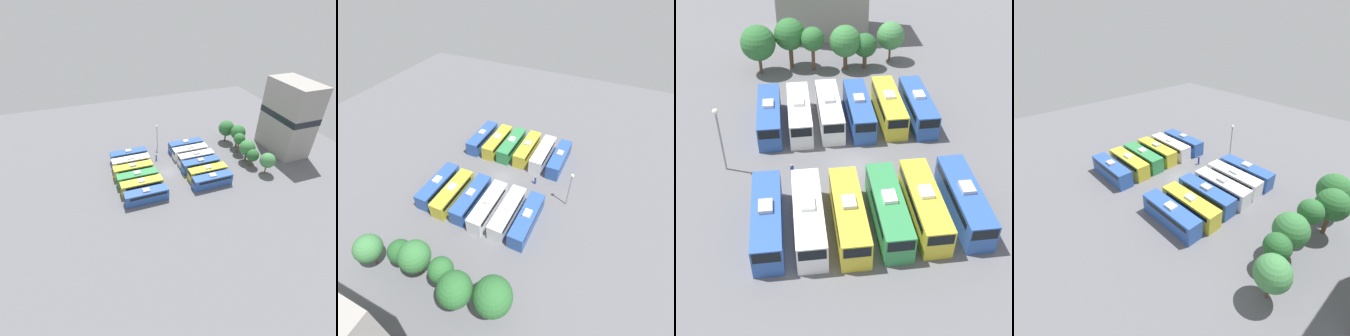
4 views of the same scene
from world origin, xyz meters
The scene contains 21 objects.
ground_plane centered at (0.00, 0.00, 0.00)m, with size 110.30×110.30×0.00m, color slate.
bus_0 centered at (-8.90, -8.44, 1.65)m, with size 2.59×10.07×3.36m.
bus_1 centered at (-5.32, -8.60, 1.65)m, with size 2.59×10.07×3.36m.
bus_2 centered at (-1.79, -8.78, 1.65)m, with size 2.59×10.07×3.36m.
bus_3 centered at (1.79, -8.57, 1.65)m, with size 2.59×10.07×3.36m.
bus_4 centered at (5.13, -8.33, 1.65)m, with size 2.59×10.07×3.36m.
bus_5 centered at (8.88, -8.21, 1.65)m, with size 2.59×10.07×3.36m.
bus_6 centered at (-8.70, 8.55, 1.65)m, with size 2.59×10.07×3.36m.
bus_7 centered at (-5.26, 8.52, 1.65)m, with size 2.59×10.07×3.36m.
bus_8 centered at (-1.73, 8.80, 1.65)m, with size 2.59×10.07×3.36m.
bus_9 centered at (1.70, 8.52, 1.65)m, with size 2.59×10.07×3.36m.
bus_10 centered at (5.34, 8.82, 1.65)m, with size 2.59×10.07×3.36m.
bus_11 centered at (8.76, 8.42, 1.65)m, with size 2.59×10.07×3.36m.
worker_person centered at (-6.52, -1.24, 0.85)m, with size 0.36×0.36×1.83m.
light_pole centered at (-13.30, 1.20, 4.98)m, with size 0.60×0.60×7.27m.
tree_0 centered at (-9.95, 22.49, 4.42)m, with size 4.76×4.76×6.82m.
tree_1 centered at (-5.63, 23.88, 4.83)m, with size 4.33×4.33×7.04m.
tree_2 centered at (-2.60, 22.51, 4.53)m, with size 3.27×3.27×6.22m.
tree_3 centered at (1.86, 22.30, 4.11)m, with size 4.33×4.33×6.31m.
tree_4 centered at (4.63, 22.32, 3.34)m, with size 3.32×3.32×5.05m.
tree_5 centered at (8.56, 24.01, 3.84)m, with size 3.92×3.92×5.81m.
Camera 3 is at (-5.90, -38.02, 30.42)m, focal length 50.00 mm.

